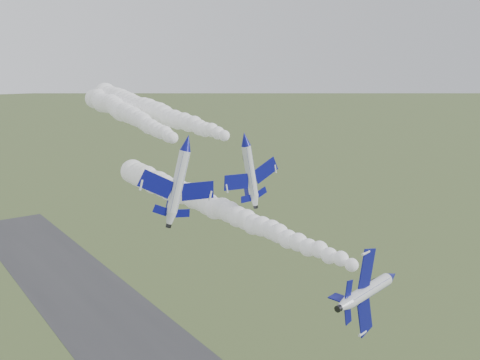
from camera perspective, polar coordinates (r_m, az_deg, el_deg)
name	(u,v)px	position (r m, az deg, el deg)	size (l,w,h in m)	color
jet_lead	(392,276)	(69.39, 15.92, -9.86)	(3.75, 12.81, 10.61)	silver
smoke_trail_jet_lead	(219,208)	(88.66, -2.29, -3.04)	(4.81, 58.44, 4.81)	white
jet_pair_left	(187,143)	(77.01, -5.64, 3.99)	(11.40, 13.89, 4.20)	silver
smoke_trail_jet_pair_left	(126,113)	(107.70, -12.07, 7.00)	(4.57, 57.51, 4.57)	white
jet_pair_right	(245,139)	(81.55, 0.58, 4.42)	(10.30, 12.61, 3.54)	silver
smoke_trail_jet_pair_right	(154,111)	(108.25, -9.16, 7.27)	(5.24, 56.68, 5.24)	white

